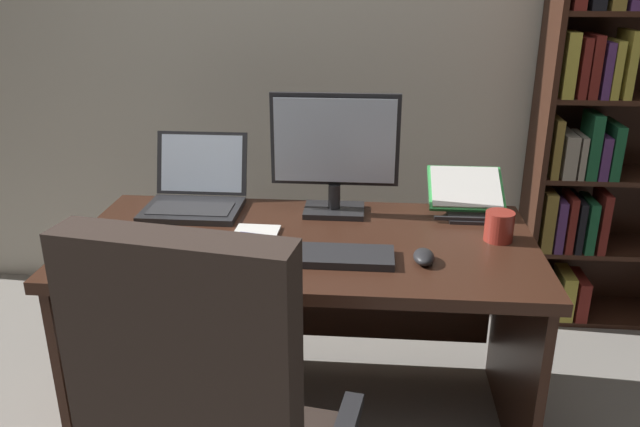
{
  "coord_description": "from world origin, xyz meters",
  "views": [
    {
      "loc": [
        0.21,
        -1.1,
        1.56
      ],
      "look_at": [
        0.05,
        0.78,
        0.84
      ],
      "focal_mm": 35.45,
      "sensor_mm": 36.0,
      "label": 1
    }
  ],
  "objects_px": {
    "desk": "(306,282)",
    "coffee_mug": "(499,226)",
    "monitor": "(335,155)",
    "notepad": "(254,237)",
    "computer_mouse": "(424,257)",
    "open_binder": "(142,256)",
    "pen": "(260,235)",
    "keyboard": "(326,256)",
    "bookshelf": "(612,104)",
    "reading_stand_with_book": "(466,193)",
    "laptop": "(196,194)"
  },
  "relations": [
    {
      "from": "computer_mouse",
      "to": "notepad",
      "type": "height_order",
      "value": "computer_mouse"
    },
    {
      "from": "desk",
      "to": "notepad",
      "type": "relative_size",
      "value": 7.34
    },
    {
      "from": "reading_stand_with_book",
      "to": "pen",
      "type": "bearing_deg",
      "value": -155.81
    },
    {
      "from": "pen",
      "to": "computer_mouse",
      "type": "bearing_deg",
      "value": -14.84
    },
    {
      "from": "bookshelf",
      "to": "notepad",
      "type": "distance_m",
      "value": 1.69
    },
    {
      "from": "monitor",
      "to": "notepad",
      "type": "bearing_deg",
      "value": -133.49
    },
    {
      "from": "computer_mouse",
      "to": "reading_stand_with_book",
      "type": "height_order",
      "value": "reading_stand_with_book"
    },
    {
      "from": "monitor",
      "to": "pen",
      "type": "xyz_separation_m",
      "value": [
        -0.23,
        -0.27,
        -0.21
      ]
    },
    {
      "from": "desk",
      "to": "coffee_mug",
      "type": "xyz_separation_m",
      "value": [
        0.64,
        -0.03,
        0.25
      ]
    },
    {
      "from": "bookshelf",
      "to": "notepad",
      "type": "height_order",
      "value": "bookshelf"
    },
    {
      "from": "laptop",
      "to": "coffee_mug",
      "type": "distance_m",
      "value": 1.1
    },
    {
      "from": "computer_mouse",
      "to": "open_binder",
      "type": "distance_m",
      "value": 0.87
    },
    {
      "from": "reading_stand_with_book",
      "to": "notepad",
      "type": "height_order",
      "value": "reading_stand_with_book"
    },
    {
      "from": "monitor",
      "to": "reading_stand_with_book",
      "type": "distance_m",
      "value": 0.51
    },
    {
      "from": "notepad",
      "to": "desk",
      "type": "bearing_deg",
      "value": 27.3
    },
    {
      "from": "open_binder",
      "to": "coffee_mug",
      "type": "height_order",
      "value": "coffee_mug"
    },
    {
      "from": "computer_mouse",
      "to": "coffee_mug",
      "type": "relative_size",
      "value": 1.04
    },
    {
      "from": "desk",
      "to": "bookshelf",
      "type": "xyz_separation_m",
      "value": [
        1.24,
        0.8,
        0.5
      ]
    },
    {
      "from": "desk",
      "to": "computer_mouse",
      "type": "bearing_deg",
      "value": -30.44
    },
    {
      "from": "computer_mouse",
      "to": "pen",
      "type": "relative_size",
      "value": 0.74
    },
    {
      "from": "reading_stand_with_book",
      "to": "bookshelf",
      "type": "bearing_deg",
      "value": 39.9
    },
    {
      "from": "desk",
      "to": "keyboard",
      "type": "xyz_separation_m",
      "value": [
        0.09,
        -0.23,
        0.21
      ]
    },
    {
      "from": "monitor",
      "to": "reading_stand_with_book",
      "type": "height_order",
      "value": "monitor"
    },
    {
      "from": "bookshelf",
      "to": "reading_stand_with_book",
      "type": "height_order",
      "value": "bookshelf"
    },
    {
      "from": "reading_stand_with_book",
      "to": "desk",
      "type": "bearing_deg",
      "value": -157.52
    },
    {
      "from": "keyboard",
      "to": "pen",
      "type": "xyz_separation_m",
      "value": [
        -0.23,
        0.14,
        0.0
      ]
    },
    {
      "from": "computer_mouse",
      "to": "monitor",
      "type": "bearing_deg",
      "value": 126.34
    },
    {
      "from": "monitor",
      "to": "coffee_mug",
      "type": "distance_m",
      "value": 0.62
    },
    {
      "from": "notepad",
      "to": "coffee_mug",
      "type": "height_order",
      "value": "coffee_mug"
    },
    {
      "from": "keyboard",
      "to": "coffee_mug",
      "type": "bearing_deg",
      "value": 19.35
    },
    {
      "from": "desk",
      "to": "reading_stand_with_book",
      "type": "height_order",
      "value": "reading_stand_with_book"
    },
    {
      "from": "desk",
      "to": "coffee_mug",
      "type": "relative_size",
      "value": 15.47
    },
    {
      "from": "coffee_mug",
      "to": "keyboard",
      "type": "bearing_deg",
      "value": -160.65
    },
    {
      "from": "open_binder",
      "to": "coffee_mug",
      "type": "distance_m",
      "value": 1.15
    },
    {
      "from": "keyboard",
      "to": "pen",
      "type": "distance_m",
      "value": 0.27
    },
    {
      "from": "laptop",
      "to": "pen",
      "type": "xyz_separation_m",
      "value": [
        0.29,
        -0.28,
        -0.04
      ]
    },
    {
      "from": "keyboard",
      "to": "desk",
      "type": "bearing_deg",
      "value": 110.83
    },
    {
      "from": "keyboard",
      "to": "open_binder",
      "type": "distance_m",
      "value": 0.57
    },
    {
      "from": "reading_stand_with_book",
      "to": "computer_mouse",
      "type": "bearing_deg",
      "value": -111.66
    },
    {
      "from": "monitor",
      "to": "pen",
      "type": "height_order",
      "value": "monitor"
    },
    {
      "from": "desk",
      "to": "computer_mouse",
      "type": "xyz_separation_m",
      "value": [
        0.39,
        -0.23,
        0.22
      ]
    },
    {
      "from": "computer_mouse",
      "to": "keyboard",
      "type": "bearing_deg",
      "value": 180.0
    },
    {
      "from": "monitor",
      "to": "computer_mouse",
      "type": "relative_size",
      "value": 4.43
    },
    {
      "from": "computer_mouse",
      "to": "reading_stand_with_book",
      "type": "xyz_separation_m",
      "value": [
        0.18,
        0.46,
        0.05
      ]
    },
    {
      "from": "bookshelf",
      "to": "pen",
      "type": "bearing_deg",
      "value": -147.53
    },
    {
      "from": "monitor",
      "to": "keyboard",
      "type": "xyz_separation_m",
      "value": [
        -0.0,
        -0.41,
        -0.21
      ]
    },
    {
      "from": "computer_mouse",
      "to": "coffee_mug",
      "type": "height_order",
      "value": "coffee_mug"
    },
    {
      "from": "bookshelf",
      "to": "coffee_mug",
      "type": "distance_m",
      "value": 1.05
    },
    {
      "from": "notepad",
      "to": "monitor",
      "type": "bearing_deg",
      "value": 46.51
    },
    {
      "from": "reading_stand_with_book",
      "to": "notepad",
      "type": "relative_size",
      "value": 1.31
    }
  ]
}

